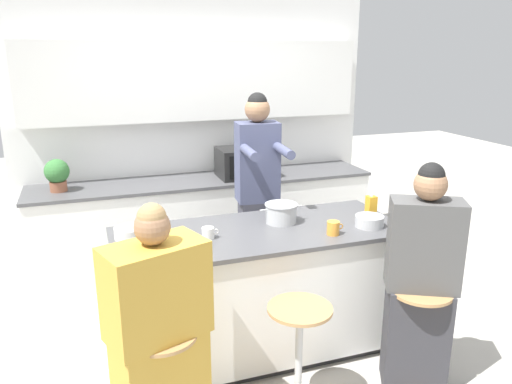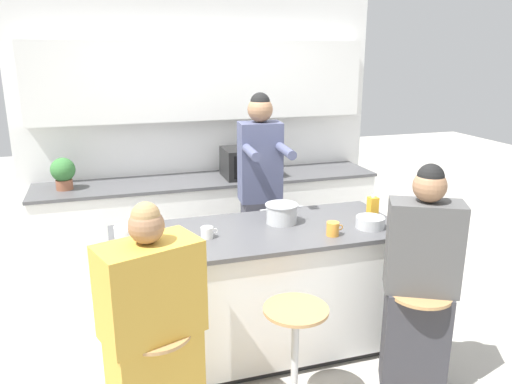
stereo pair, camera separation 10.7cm
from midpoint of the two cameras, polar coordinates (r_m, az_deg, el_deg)
The scene contains 18 objects.
ground_plane at distance 3.85m, azimuth -0.42°, elevation -17.37°, with size 16.00×16.00×0.00m, color #B2ADA3.
wall_back at distance 5.04m, azimuth -7.36°, elevation 9.33°, with size 3.55×0.22×2.70m.
back_counter at distance 5.00m, azimuth -6.21°, elevation -3.51°, with size 3.30×0.62×0.91m.
kitchen_island at distance 3.61m, azimuth -0.43°, elevation -11.18°, with size 1.99×0.82×0.92m.
bar_stool_leftmost at distance 2.92m, azimuth -11.55°, elevation -20.74°, with size 0.38×0.38×0.69m.
bar_stool_center at distance 3.10m, azimuth 3.87°, elevation -18.01°, with size 0.38×0.38×0.69m.
bar_stool_rightmost at distance 3.42m, azimuth 17.06°, elevation -15.28°, with size 0.38×0.38×0.69m.
person_cooking at distance 4.14m, azimuth -0.57°, elevation -0.92°, with size 0.39×0.60×1.79m.
person_wrapped_blanket at distance 2.76m, azimuth -12.15°, elevation -16.26°, with size 0.57×0.44×1.41m.
person_seated_near at distance 3.30m, azimuth 17.35°, elevation -10.57°, with size 0.48×0.41×1.49m.
cooking_pot at distance 3.56m, azimuth 2.03°, elevation -2.43°, with size 0.32×0.23×0.14m.
fruit_bowl at distance 3.39m, azimuth -15.15°, elevation -4.52°, with size 0.20×0.20×0.08m.
mixing_bowl_steel at distance 3.56m, azimuth 11.99°, elevation -3.28°, with size 0.20×0.20×0.08m.
coffee_cup_near at distance 3.29m, azimuth -6.41°, elevation -4.69°, with size 0.11×0.08×0.08m.
coffee_cup_far at distance 3.36m, azimuth 7.92°, elevation -4.10°, with size 0.12×0.09×0.09m.
juice_carton at distance 3.74m, azimuth 12.21°, elevation -1.65°, with size 0.07×0.07×0.18m.
microwave at distance 4.90m, azimuth -2.02°, elevation 3.42°, with size 0.50×0.40×0.29m.
potted_plant at distance 4.73m, azimuth -22.39°, elevation 1.95°, with size 0.21×0.21×0.29m.
Camera 1 is at (-1.08, -3.03, 2.12)m, focal length 35.00 mm.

